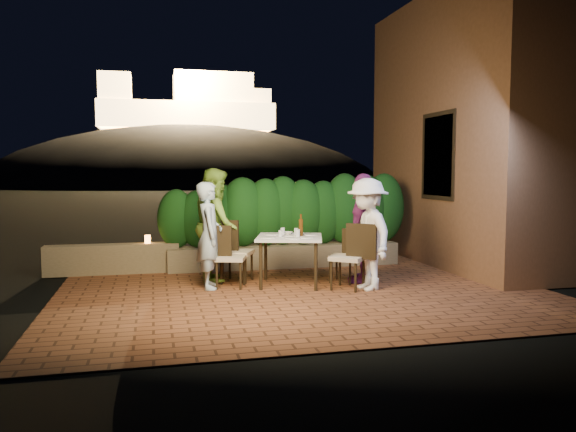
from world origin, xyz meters
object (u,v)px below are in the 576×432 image
object	(u,v)px
dining_table	(290,261)
chair_left_back	(237,251)
chair_left_front	(230,256)
parapet_lamp	(148,239)
beer_bottle	(301,225)
chair_right_back	(343,255)
diner_green	(217,224)
diner_white	(367,234)
chair_right_front	(348,256)
diner_purple	(364,228)
diner_blue	(209,235)
bowl	(287,233)

from	to	relation	value
dining_table	chair_left_back	world-z (taller)	chair_left_back
chair_left_front	parapet_lamp	size ratio (longest dim) A/B	6.63
dining_table	chair_left_back	distance (m)	0.87
beer_bottle	parapet_lamp	xyz separation A→B (m)	(-2.29, 1.62, -0.35)
chair_right_back	dining_table	bearing A→B (deg)	37.44
chair_right_back	diner_green	distance (m)	2.06
diner_white	chair_right_front	bearing A→B (deg)	-118.27
diner_green	diner_purple	world-z (taller)	diner_green
chair_left_back	diner_green	size ratio (longest dim) A/B	0.54
beer_bottle	diner_white	bearing A→B (deg)	-34.04
dining_table	diner_blue	bearing A→B (deg)	177.97
chair_left_front	chair_right_front	bearing A→B (deg)	-0.62
dining_table	beer_bottle	bearing A→B (deg)	-4.39
chair_left_front	chair_right_back	xyz separation A→B (m)	(1.77, -0.03, -0.04)
dining_table	diner_white	xyz separation A→B (m)	(1.03, -0.59, 0.44)
dining_table	diner_purple	size ratio (longest dim) A/B	0.57
chair_left_front	chair_left_back	bearing A→B (deg)	85.54
chair_right_front	diner_green	bearing A→B (deg)	6.33
beer_bottle	chair_right_front	bearing A→B (deg)	-39.28
chair_left_front	chair_right_back	distance (m)	1.77
chair_right_back	diner_blue	xyz separation A→B (m)	(-2.08, 0.03, 0.37)
chair_right_front	diner_blue	world-z (taller)	diner_blue
chair_left_back	parapet_lamp	size ratio (longest dim) A/B	6.92
chair_right_front	diner_purple	bearing A→B (deg)	-95.55
chair_right_back	parapet_lamp	distance (m)	3.39
chair_left_back	bowl	bearing A→B (deg)	12.09
chair_right_back	diner_white	world-z (taller)	diner_white
chair_left_front	chair_left_back	size ratio (longest dim) A/B	0.96
chair_left_front	chair_right_front	xyz separation A→B (m)	(1.66, -0.53, 0.02)
bowl	chair_left_back	xyz separation A→B (m)	(-0.77, 0.18, -0.28)
dining_table	diner_blue	size ratio (longest dim) A/B	0.61
chair_left_back	diner_white	size ratio (longest dim) A/B	0.59
bowl	parapet_lamp	bearing A→B (deg)	148.10
chair_left_front	chair_left_back	xyz separation A→B (m)	(0.16, 0.41, 0.02)
beer_bottle	bowl	bearing A→B (deg)	116.43
bowl	diner_white	distance (m)	1.32
dining_table	chair_left_front	distance (m)	0.91
bowl	diner_blue	xyz separation A→B (m)	(-1.24, -0.23, 0.02)
chair_left_front	beer_bottle	bearing A→B (deg)	14.29
chair_right_back	chair_right_front	bearing A→B (deg)	114.58
diner_green	chair_left_back	bearing A→B (deg)	-117.67
beer_bottle	chair_left_front	xyz separation A→B (m)	(-1.07, 0.06, -0.45)
beer_bottle	diner_purple	xyz separation A→B (m)	(1.00, -0.05, -0.07)
chair_right_front	chair_right_back	xyz separation A→B (m)	(0.11, 0.50, -0.07)
chair_left_back	chair_right_front	bearing A→B (deg)	-7.02
parapet_lamp	dining_table	bearing A→B (deg)	-37.29
diner_green	chair_left_front	bearing A→B (deg)	-163.67
chair_left_front	diner_blue	bearing A→B (deg)	-163.05
chair_left_front	dining_table	bearing A→B (deg)	14.57
beer_bottle	chair_left_front	size ratio (longest dim) A/B	0.36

